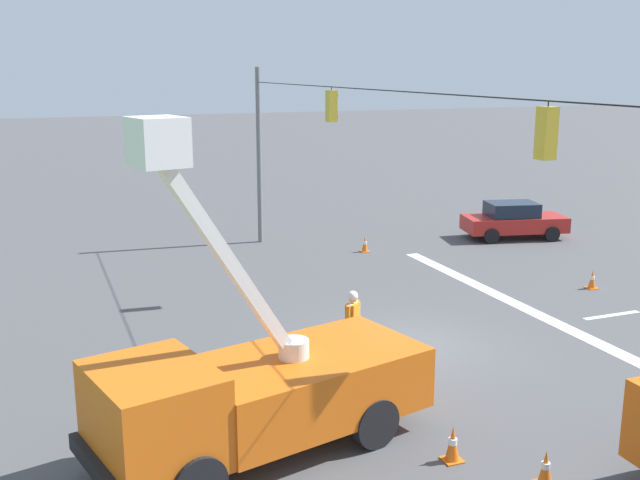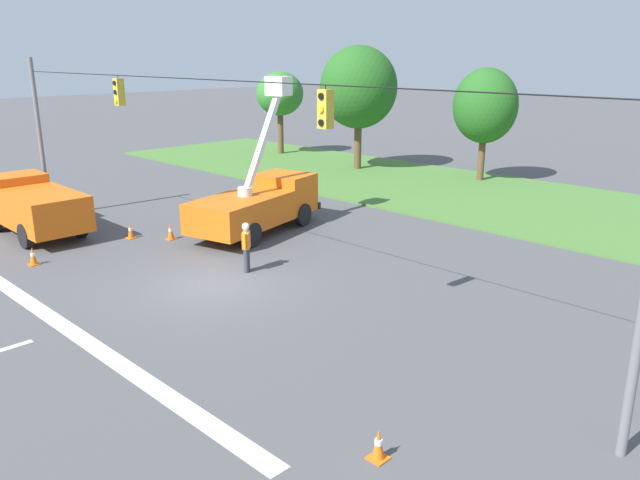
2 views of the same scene
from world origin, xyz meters
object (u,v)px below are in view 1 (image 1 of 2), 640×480
road_worker (353,320)px  traffic_cone_near_bucket (545,468)px  traffic_cone_foreground_left (365,244)px  traffic_cone_mid_left (453,444)px  traffic_cone_foreground_right (592,280)px  sedan_red (514,220)px  utility_truck_bucket_lift (253,389)px

road_worker → traffic_cone_near_bucket: size_ratio=2.67×
traffic_cone_foreground_left → traffic_cone_mid_left: traffic_cone_mid_left is taller
road_worker → traffic_cone_near_bucket: (-6.66, -0.78, -0.68)m
traffic_cone_foreground_right → traffic_cone_mid_left: size_ratio=0.91×
sedan_red → road_worker: 15.56m
traffic_cone_foreground_left → traffic_cone_near_bucket: (-16.70, 4.18, 0.01)m
road_worker → traffic_cone_mid_left: size_ratio=2.55×
traffic_cone_foreground_left → traffic_cone_foreground_right: (-7.36, -4.93, -0.00)m
sedan_red → traffic_cone_near_bucket: (-16.63, 11.16, -0.47)m
sedan_red → traffic_cone_near_bucket: size_ratio=6.92×
traffic_cone_foreground_left → sedan_red: bearing=-90.6°
utility_truck_bucket_lift → traffic_cone_foreground_left: 16.26m
sedan_red → utility_truck_bucket_lift: bearing=131.2°
utility_truck_bucket_lift → sedan_red: size_ratio=1.52×
sedan_red → road_worker: size_ratio=2.59×
traffic_cone_foreground_right → traffic_cone_mid_left: traffic_cone_mid_left is taller
sedan_red → traffic_cone_foreground_left: size_ratio=7.15×
road_worker → traffic_cone_mid_left: road_worker is taller
utility_truck_bucket_lift → traffic_cone_near_bucket: size_ratio=10.54×
sedan_red → traffic_cone_mid_left: sedan_red is taller
utility_truck_bucket_lift → sedan_red: bearing=-48.8°
traffic_cone_foreground_right → traffic_cone_mid_left: bearing=128.2°
traffic_cone_foreground_right → traffic_cone_near_bucket: (-9.34, 9.11, 0.02)m
sedan_red → traffic_cone_foreground_right: (-7.29, 2.05, -0.48)m
traffic_cone_foreground_left → traffic_cone_foreground_right: size_ratio=1.01×
road_worker → traffic_cone_foreground_left: 11.22m
traffic_cone_mid_left → traffic_cone_near_bucket: (-1.32, -1.08, -0.02)m
utility_truck_bucket_lift → sedan_red: (13.68, -15.60, -0.53)m
sedan_red → traffic_cone_foreground_right: 7.59m
utility_truck_bucket_lift → traffic_cone_foreground_left: (13.75, -8.63, -1.01)m
road_worker → utility_truck_bucket_lift: bearing=135.3°
traffic_cone_foreground_left → traffic_cone_near_bucket: 17.21m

